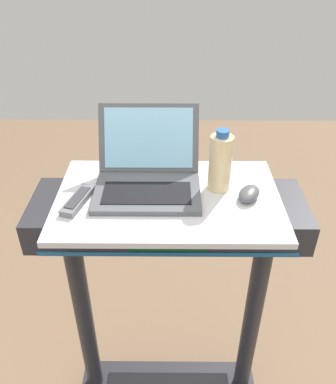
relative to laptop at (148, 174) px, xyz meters
The scene contains 5 objects.
desk_board 0.11m from the laptop, 42.30° to the right, with size 0.72×0.46×0.02m, color silver.
laptop is the anchor object (origin of this frame).
computer_mouse 0.33m from the laptop, 12.13° to the right, with size 0.06×0.10×0.03m, color #4C4C51.
water_bottle 0.24m from the laptop, ahead, with size 0.07×0.07×0.21m.
tv_remote 0.24m from the laptop, 154.85° to the right, with size 0.09×0.17×0.02m.
Camera 1 is at (0.01, -0.36, 1.93)m, focal length 37.61 mm.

